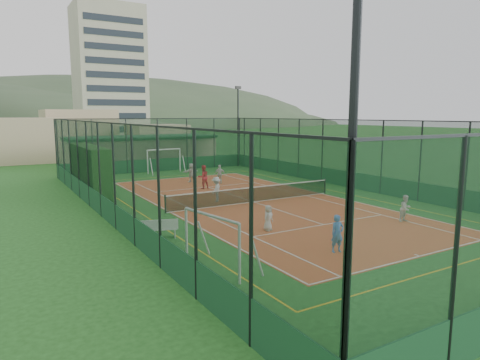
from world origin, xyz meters
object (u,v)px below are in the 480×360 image
at_px(futsal_goal_far, 164,161).
at_px(child_near_mid, 337,234).
at_px(child_far_back, 191,172).
at_px(coach, 203,177).
at_px(floodlight_ne, 238,127).
at_px(child_near_left, 268,218).
at_px(child_far_right, 220,174).
at_px(white_bench, 159,228).
at_px(child_near_right, 406,208).
at_px(floodlight_sw, 350,188).
at_px(apartment_tower, 109,73).
at_px(clubhouse, 142,151).
at_px(futsal_goal_near, 211,244).
at_px(child_far_left, 216,189).

bearing_deg(futsal_goal_far, child_near_mid, -99.35).
xyz_separation_m(child_far_back, coach, (-0.58, -3.43, 0.11)).
distance_m(floodlight_ne, child_near_left, 25.50).
bearing_deg(child_far_back, child_near_mid, 72.82).
height_order(child_near_left, child_far_right, child_far_right).
height_order(white_bench, child_far_back, child_far_back).
bearing_deg(child_near_right, white_bench, 160.48).
bearing_deg(futsal_goal_far, floodlight_sw, -108.86).
relative_size(floodlight_ne, child_near_mid, 5.51).
relative_size(child_near_mid, child_near_right, 1.09).
distance_m(floodlight_sw, coach, 24.13).
bearing_deg(child_near_mid, apartment_tower, 92.21).
height_order(clubhouse, child_far_right, clubhouse).
bearing_deg(child_near_right, clubhouse, 94.75).
relative_size(futsal_goal_near, child_near_mid, 2.06).
distance_m(child_near_right, coach, 14.68).
bearing_deg(child_far_right, white_bench, 75.90).
bearing_deg(floodlight_ne, futsal_goal_far, -173.99).
bearing_deg(child_near_left, floodlight_sw, -139.52).
bearing_deg(coach, white_bench, 52.94).
relative_size(floodlight_sw, child_near_left, 6.83).
xyz_separation_m(child_near_mid, child_far_right, (3.93, 17.27, -0.01)).
bearing_deg(floodlight_sw, floodlight_ne, 62.61).
xyz_separation_m(apartment_tower, futsal_goal_far, (-11.91, -66.30, -13.92)).
height_order(floodlight_ne, futsal_goal_far, floodlight_ne).
relative_size(futsal_goal_far, coach, 1.94).
bearing_deg(child_far_left, floodlight_ne, -166.20).
height_order(clubhouse, futsal_goal_near, clubhouse).
bearing_deg(child_near_right, child_far_back, 100.19).
bearing_deg(white_bench, child_near_right, 0.19).
relative_size(futsal_goal_near, child_far_right, 2.08).
relative_size(white_bench, coach, 0.93).
distance_m(floodlight_ne, futsal_goal_far, 9.08).
distance_m(clubhouse, apartment_tower, 62.64).
height_order(futsal_goal_far, child_far_left, futsal_goal_far).
bearing_deg(clubhouse, floodlight_sw, -102.56).
relative_size(clubhouse, child_far_left, 9.81).
height_order(white_bench, child_near_mid, child_near_mid).
distance_m(child_near_left, child_near_right, 7.27).
height_order(floodlight_sw, child_far_back, floodlight_sw).
bearing_deg(white_bench, child_far_left, 61.54).
height_order(clubhouse, child_near_right, clubhouse).
distance_m(child_far_left, child_far_back, 8.25).
distance_m(futsal_goal_far, child_near_left, 21.78).
bearing_deg(coach, child_far_left, 71.42).
distance_m(floodlight_sw, apartment_tower, 101.31).
bearing_deg(white_bench, child_far_right, 68.66).
bearing_deg(child_far_left, futsal_goal_far, -139.60).
relative_size(child_near_right, child_far_left, 0.88).
distance_m(futsal_goal_far, child_near_mid, 25.69).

